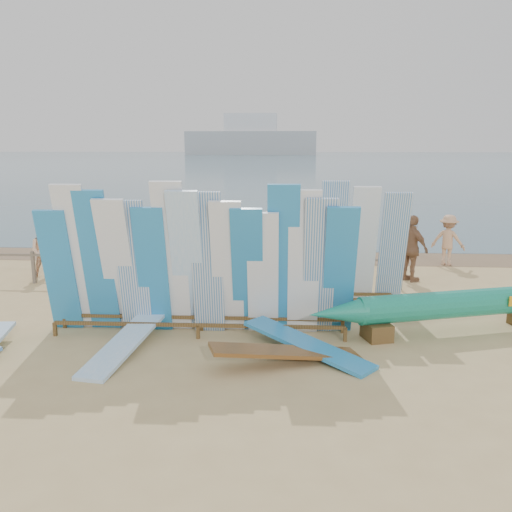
# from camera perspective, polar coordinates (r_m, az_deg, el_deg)

# --- Properties ---
(ground) EXTENTS (160.00, 160.00, 0.00)m
(ground) POSITION_cam_1_polar(r_m,az_deg,el_deg) (12.14, -11.33, -6.71)
(ground) COLOR tan
(ground) RESTS_ON ground
(ocean) EXTENTS (320.00, 240.00, 0.02)m
(ocean) POSITION_cam_1_polar(r_m,az_deg,el_deg) (139.19, 2.73, 10.15)
(ocean) COLOR #406172
(ocean) RESTS_ON ground
(wet_sand_strip) EXTENTS (40.00, 2.60, 0.01)m
(wet_sand_strip) POSITION_cam_1_polar(r_m,az_deg,el_deg) (18.95, -5.66, 0.12)
(wet_sand_strip) COLOR #7E6246
(wet_sand_strip) RESTS_ON ground
(distant_ship) EXTENTS (45.00, 8.00, 14.00)m
(distant_ship) POSITION_cam_1_polar(r_m,az_deg,el_deg) (191.70, -0.56, 12.18)
(distant_ship) COLOR #999EA3
(distant_ship) RESTS_ON ocean
(fence) EXTENTS (12.08, 0.08, 0.90)m
(fence) POSITION_cam_1_polar(r_m,az_deg,el_deg) (14.79, -8.40, -0.75)
(fence) COLOR #716555
(fence) RESTS_ON ground
(main_surfboard_rack) EXTENTS (6.23, 1.02, 3.12)m
(main_surfboard_rack) POSITION_cam_1_polar(r_m,az_deg,el_deg) (10.77, -6.08, -1.22)
(main_surfboard_rack) COLOR brown
(main_surfboard_rack) RESTS_ON ground
(side_surfboard_rack) EXTENTS (2.67, 0.88, 3.01)m
(side_surfboard_rack) POSITION_cam_1_polar(r_m,az_deg,el_deg) (12.67, 9.72, 0.51)
(side_surfboard_rack) COLOR brown
(side_surfboard_rack) RESTS_ON ground
(outrigger_canoe) EXTENTS (6.14, 2.37, 0.89)m
(outrigger_canoe) POSITION_cam_1_polar(r_m,az_deg,el_deg) (11.75, 20.23, -4.94)
(outrigger_canoe) COLOR brown
(outrigger_canoe) RESTS_ON ground
(vendor_table) EXTENTS (1.06, 0.87, 1.22)m
(vendor_table) POSITION_cam_1_polar(r_m,az_deg,el_deg) (12.25, -1.27, -4.33)
(vendor_table) COLOR brown
(vendor_table) RESTS_ON ground
(flat_board_c) EXTENTS (2.72, 1.40, 0.44)m
(flat_board_c) POSITION_cam_1_polar(r_m,az_deg,el_deg) (9.73, 3.19, -11.25)
(flat_board_c) COLOR brown
(flat_board_c) RESTS_ON ground
(flat_board_b) EXTENTS (0.97, 2.75, 0.36)m
(flat_board_b) POSITION_cam_1_polar(r_m,az_deg,el_deg) (10.49, -13.63, -9.81)
(flat_board_b) COLOR #99C9F5
(flat_board_b) RESTS_ON ground
(flat_board_d) EXTENTS (2.45, 2.12, 0.38)m
(flat_board_d) POSITION_cam_1_polar(r_m,az_deg,el_deg) (10.18, 5.36, -10.22)
(flat_board_d) COLOR #2783C5
(flat_board_d) RESTS_ON ground
(beach_chair_left) EXTENTS (0.66, 0.68, 0.93)m
(beach_chair_left) POSITION_cam_1_polar(r_m,az_deg,el_deg) (15.53, -5.40, -1.44)
(beach_chair_left) COLOR #B2132B
(beach_chair_left) RESTS_ON ground
(beach_chair_right) EXTENTS (0.74, 0.75, 0.84)m
(beach_chair_right) POSITION_cam_1_polar(r_m,az_deg,el_deg) (15.75, -3.27, -1.32)
(beach_chair_right) COLOR #B2132B
(beach_chair_right) RESTS_ON ground
(stroller) EXTENTS (0.58, 0.76, 0.95)m
(stroller) POSITION_cam_1_polar(r_m,az_deg,el_deg) (15.25, 3.36, -1.22)
(stroller) COLOR #B2132B
(stroller) RESTS_ON ground
(beachgoer_6) EXTENTS (0.92, 0.56, 1.75)m
(beachgoer_6) POSITION_cam_1_polar(r_m,az_deg,el_deg) (16.98, -4.40, 1.80)
(beachgoer_6) COLOR tan
(beachgoer_6) RESTS_ON ground
(beachgoer_0) EXTENTS (0.94, 0.53, 1.84)m
(beachgoer_0) POSITION_cam_1_polar(r_m,az_deg,el_deg) (17.87, -19.13, 1.82)
(beachgoer_0) COLOR tan
(beachgoer_0) RESTS_ON ground
(beachgoer_9) EXTENTS (1.19, 0.57, 1.78)m
(beachgoer_9) POSITION_cam_1_polar(r_m,az_deg,el_deg) (18.26, 7.57, 2.48)
(beachgoer_9) COLOR tan
(beachgoer_9) RESTS_ON ground
(beachgoer_5) EXTENTS (1.58, 1.21, 1.66)m
(beachgoer_5) POSITION_cam_1_polar(r_m,az_deg,el_deg) (17.68, 1.10, 2.08)
(beachgoer_5) COLOR beige
(beachgoer_5) RESTS_ON ground
(beachgoer_3) EXTENTS (1.11, 0.60, 1.63)m
(beachgoer_3) POSITION_cam_1_polar(r_m,az_deg,el_deg) (17.14, -8.74, 1.59)
(beachgoer_3) COLOR tan
(beachgoer_3) RESTS_ON ground
(beachgoer_extra_1) EXTENTS (0.44, 0.99, 1.68)m
(beachgoer_extra_1) POSITION_cam_1_polar(r_m,az_deg,el_deg) (19.73, -19.86, 2.41)
(beachgoer_extra_1) COLOR #8C6042
(beachgoer_extra_1) RESTS_ON ground
(beachgoer_1) EXTENTS (0.53, 0.73, 1.78)m
(beachgoer_1) POSITION_cam_1_polar(r_m,az_deg,el_deg) (17.55, -16.14, 1.74)
(beachgoer_1) COLOR #8C6042
(beachgoer_1) RESTS_ON ground
(beachgoer_2) EXTENTS (0.83, 0.60, 1.54)m
(beachgoer_2) POSITION_cam_1_polar(r_m,az_deg,el_deg) (16.69, -21.44, 0.47)
(beachgoer_2) COLOR beige
(beachgoer_2) RESTS_ON ground
(beachgoer_4) EXTENTS (1.17, 0.84, 1.84)m
(beachgoer_4) POSITION_cam_1_polar(r_m,az_deg,el_deg) (15.81, -11.58, 1.00)
(beachgoer_4) COLOR #8C6042
(beachgoer_4) RESTS_ON ground
(beachgoer_10) EXTENTS (1.03, 1.16, 1.87)m
(beachgoer_10) POSITION_cam_1_polar(r_m,az_deg,el_deg) (15.69, 16.08, 0.76)
(beachgoer_10) COLOR #8C6042
(beachgoer_10) RESTS_ON ground
(beachgoer_8) EXTENTS (0.92, 0.62, 1.73)m
(beachgoer_8) POSITION_cam_1_polar(r_m,az_deg,el_deg) (16.54, 2.95, 1.50)
(beachgoer_8) COLOR beige
(beachgoer_8) RESTS_ON ground
(beachgoer_11) EXTENTS (1.46, 1.71, 1.85)m
(beachgoer_11) POSITION_cam_1_polar(r_m,az_deg,el_deg) (19.80, -15.10, 2.98)
(beachgoer_11) COLOR beige
(beachgoer_11) RESTS_ON ground
(beachgoer_7) EXTENTS (0.63, 0.77, 1.85)m
(beachgoer_7) POSITION_cam_1_polar(r_m,az_deg,el_deg) (16.31, 5.62, 1.53)
(beachgoer_7) COLOR #8C6042
(beachgoer_7) RESTS_ON ground
(beachgoer_extra_0) EXTENTS (1.12, 0.87, 1.61)m
(beachgoer_extra_0) POSITION_cam_1_polar(r_m,az_deg,el_deg) (18.19, 19.57, 1.59)
(beachgoer_extra_0) COLOR tan
(beachgoer_extra_0) RESTS_ON ground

